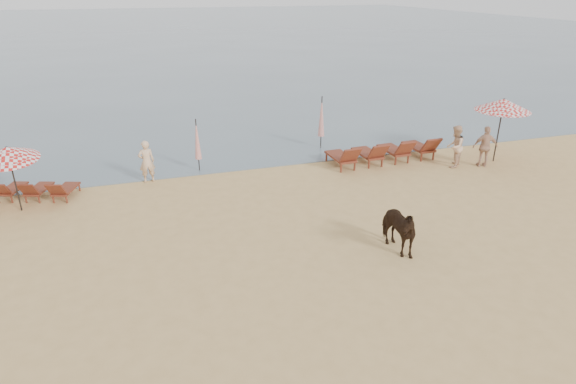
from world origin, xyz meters
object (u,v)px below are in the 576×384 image
(umbrella_open_right, at_px, (503,105))
(umbrella_closed_right, at_px, (321,117))
(lounger_cluster_left, at_px, (36,189))
(beachgoer_left, at_px, (147,161))
(cow, at_px, (396,228))
(umbrella_open_left_b, at_px, (8,153))
(beachgoer_right_a, at_px, (455,146))
(umbrella_closed_left, at_px, (197,140))
(lounger_cluster_right, at_px, (384,151))
(beachgoer_right_b, at_px, (485,147))

(umbrella_open_right, bearing_deg, umbrella_closed_right, 139.46)
(lounger_cluster_left, height_order, beachgoer_left, beachgoer_left)
(cow, bearing_deg, umbrella_open_right, 28.86)
(lounger_cluster_left, height_order, umbrella_open_left_b, umbrella_open_left_b)
(umbrella_open_right, bearing_deg, beachgoer_right_a, 171.46)
(umbrella_open_left_b, bearing_deg, umbrella_closed_right, 18.61)
(umbrella_open_right, bearing_deg, umbrella_closed_left, 158.38)
(beachgoer_right_a, bearing_deg, umbrella_closed_left, -57.73)
(umbrella_closed_left, distance_m, cow, 8.99)
(lounger_cluster_left, relative_size, lounger_cluster_right, 0.61)
(lounger_cluster_right, distance_m, umbrella_open_left_b, 13.62)
(lounger_cluster_left, relative_size, beachgoer_left, 1.71)
(lounger_cluster_left, xyz_separation_m, cow, (10.05, -6.83, 0.34))
(cow, xyz_separation_m, beachgoer_right_b, (6.76, 4.96, 0.13))
(lounger_cluster_left, xyz_separation_m, beachgoer_right_a, (15.62, -1.53, 0.48))
(umbrella_open_right, xyz_separation_m, umbrella_closed_left, (-11.94, 2.53, -1.09))
(cow, height_order, beachgoer_right_b, beachgoer_right_b)
(umbrella_open_right, height_order, beachgoer_right_b, umbrella_open_right)
(umbrella_closed_right, bearing_deg, umbrella_open_right, -30.85)
(beachgoer_right_b, bearing_deg, cow, 55.18)
(umbrella_open_left_b, distance_m, umbrella_closed_left, 6.41)
(lounger_cluster_left, relative_size, cow, 1.64)
(lounger_cluster_left, relative_size, umbrella_closed_right, 1.16)
(umbrella_closed_left, bearing_deg, umbrella_open_left_b, -162.89)
(umbrella_closed_left, bearing_deg, lounger_cluster_right, -9.80)
(umbrella_closed_right, height_order, beachgoer_right_a, umbrella_closed_right)
(umbrella_closed_left, bearing_deg, beachgoer_right_b, -14.68)
(lounger_cluster_left, bearing_deg, lounger_cluster_right, 17.15)
(umbrella_open_left_b, bearing_deg, cow, -26.19)
(umbrella_closed_left, relative_size, beachgoer_right_a, 1.24)
(umbrella_open_right, height_order, umbrella_closed_right, umbrella_open_right)
(cow, distance_m, beachgoer_right_b, 8.38)
(umbrella_closed_left, bearing_deg, umbrella_closed_right, 12.48)
(umbrella_closed_right, xyz_separation_m, beachgoer_right_b, (5.46, -4.15, -0.62))
(beachgoer_right_b, bearing_deg, umbrella_closed_left, 4.25)
(lounger_cluster_left, height_order, beachgoer_right_a, beachgoer_right_a)
(umbrella_open_right, distance_m, umbrella_closed_right, 7.41)
(umbrella_closed_right, distance_m, cow, 9.23)
(umbrella_open_left_b, bearing_deg, beachgoer_left, 21.49)
(lounger_cluster_left, bearing_deg, umbrella_closed_right, 29.60)
(lounger_cluster_left, distance_m, beachgoer_right_b, 16.92)
(umbrella_open_left_b, height_order, umbrella_closed_left, umbrella_open_left_b)
(lounger_cluster_left, bearing_deg, cow, -15.96)
(umbrella_open_left_b, xyz_separation_m, umbrella_closed_left, (6.09, 1.87, -0.68))
(umbrella_open_left_b, relative_size, beachgoer_right_b, 1.37)
(lounger_cluster_left, relative_size, umbrella_open_right, 1.04)
(umbrella_closed_right, bearing_deg, umbrella_closed_left, -167.52)
(umbrella_closed_left, bearing_deg, lounger_cluster_left, -169.73)
(umbrella_closed_right, bearing_deg, beachgoer_right_b, -37.26)
(umbrella_closed_left, height_order, beachgoer_right_b, umbrella_closed_left)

